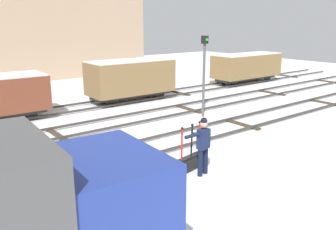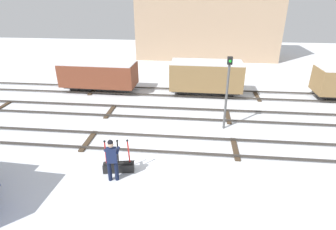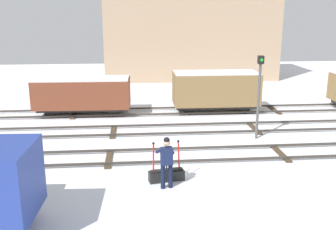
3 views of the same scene
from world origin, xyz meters
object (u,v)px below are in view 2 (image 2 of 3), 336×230
switch_lever_frame (119,166)px  freight_car_near_switch (99,75)px  signal_post (227,86)px  rail_worker (112,158)px  freight_car_back_track (206,76)px

switch_lever_frame → freight_car_near_switch: (-3.95, 9.35, 0.99)m
switch_lever_frame → freight_car_near_switch: 10.20m
signal_post → rail_worker: bearing=-133.6°
switch_lever_frame → freight_car_near_switch: size_ratio=0.27×
rail_worker → freight_car_back_track: bearing=59.1°
switch_lever_frame → signal_post: (4.56, 4.29, 2.10)m
freight_car_near_switch → freight_car_back_track: 7.62m
freight_car_back_track → switch_lever_frame: bearing=-110.7°
rail_worker → freight_car_back_track: 10.58m
rail_worker → signal_post: 6.81m
switch_lever_frame → freight_car_back_track: 10.11m
rail_worker → freight_car_back_track: (3.71, 9.90, 0.35)m
switch_lever_frame → signal_post: size_ratio=0.38×
rail_worker → freight_car_near_switch: 10.65m
rail_worker → freight_car_near_switch: freight_car_near_switch is taller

